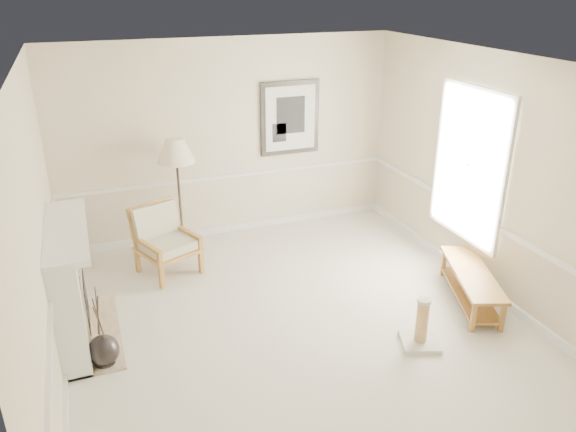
{
  "coord_description": "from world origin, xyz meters",
  "views": [
    {
      "loc": [
        -1.99,
        -5.02,
        3.66
      ],
      "look_at": [
        0.16,
        0.7,
        1.04
      ],
      "focal_mm": 35.0,
      "sensor_mm": 36.0,
      "label": 1
    }
  ],
  "objects_px": {
    "armchair": "(163,237)",
    "floor_lamp": "(176,154)",
    "floor_vase": "(104,351)",
    "bench": "(471,282)",
    "scratching_post": "(421,330)"
  },
  "relations": [
    {
      "from": "bench",
      "to": "scratching_post",
      "type": "relative_size",
      "value": 2.61
    },
    {
      "from": "bench",
      "to": "scratching_post",
      "type": "xyz_separation_m",
      "value": [
        -1.05,
        -0.54,
        -0.09
      ]
    },
    {
      "from": "floor_lamp",
      "to": "scratching_post",
      "type": "xyz_separation_m",
      "value": [
        1.94,
        -3.17,
        -1.27
      ]
    },
    {
      "from": "floor_vase",
      "to": "bench",
      "type": "height_order",
      "value": "floor_vase"
    },
    {
      "from": "armchair",
      "to": "floor_vase",
      "type": "bearing_deg",
      "value": -139.21
    },
    {
      "from": "floor_vase",
      "to": "floor_lamp",
      "type": "height_order",
      "value": "floor_lamp"
    },
    {
      "from": "floor_vase",
      "to": "scratching_post",
      "type": "bearing_deg",
      "value": -14.4
    },
    {
      "from": "armchair",
      "to": "floor_lamp",
      "type": "xyz_separation_m",
      "value": [
        0.34,
        0.52,
        0.96
      ]
    },
    {
      "from": "floor_vase",
      "to": "floor_lamp",
      "type": "bearing_deg",
      "value": 61.87
    },
    {
      "from": "floor_lamp",
      "to": "scratching_post",
      "type": "height_order",
      "value": "floor_lamp"
    },
    {
      "from": "armchair",
      "to": "floor_lamp",
      "type": "height_order",
      "value": "floor_lamp"
    },
    {
      "from": "floor_vase",
      "to": "bench",
      "type": "relative_size",
      "value": 0.64
    },
    {
      "from": "floor_lamp",
      "to": "bench",
      "type": "distance_m",
      "value": 4.15
    },
    {
      "from": "floor_vase",
      "to": "bench",
      "type": "bearing_deg",
      "value": -3.79
    },
    {
      "from": "floor_lamp",
      "to": "bench",
      "type": "height_order",
      "value": "floor_lamp"
    }
  ]
}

